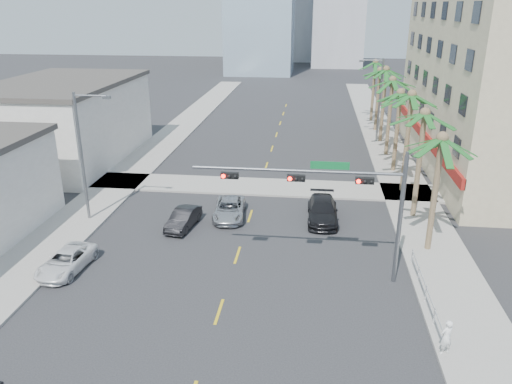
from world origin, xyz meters
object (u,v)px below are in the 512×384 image
at_px(car_parked_far, 66,261).
at_px(car_lane_right, 322,210).
at_px(car_lane_left, 183,219).
at_px(pedestrian, 446,337).
at_px(traffic_signal_mast, 340,193).
at_px(car_lane_center, 229,209).

relative_size(car_parked_far, car_lane_right, 0.84).
bearing_deg(car_lane_left, pedestrian, -30.97).
height_order(car_lane_left, car_lane_right, car_lane_right).
xyz_separation_m(traffic_signal_mast, car_parked_far, (-15.18, -0.93, -4.47)).
distance_m(car_parked_far, car_lane_right, 17.04).
bearing_deg(pedestrian, car_lane_left, -65.71).
bearing_deg(traffic_signal_mast, car_lane_left, 150.76).
xyz_separation_m(traffic_signal_mast, car_lane_right, (-0.64, 7.95, -4.32)).
distance_m(traffic_signal_mast, car_lane_left, 12.34).
height_order(car_parked_far, car_lane_left, car_lane_left).
xyz_separation_m(car_lane_center, car_lane_right, (6.59, 0.27, 0.10)).
bearing_deg(car_lane_right, car_lane_center, -178.63).
height_order(car_lane_center, pedestrian, pedestrian).
relative_size(car_lane_right, pedestrian, 3.05).
xyz_separation_m(car_parked_far, car_lane_right, (14.54, 8.88, 0.14)).
distance_m(car_lane_left, car_lane_center, 3.49).
bearing_deg(car_lane_right, pedestrian, -70.82).
relative_size(car_lane_left, car_lane_right, 0.76).
bearing_deg(car_lane_left, traffic_signal_mast, -21.40).
xyz_separation_m(car_lane_left, pedestrian, (14.57, -11.72, 0.35)).
xyz_separation_m(car_parked_far, car_lane_left, (5.13, 6.56, 0.04)).
bearing_deg(traffic_signal_mast, car_lane_center, 133.29).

